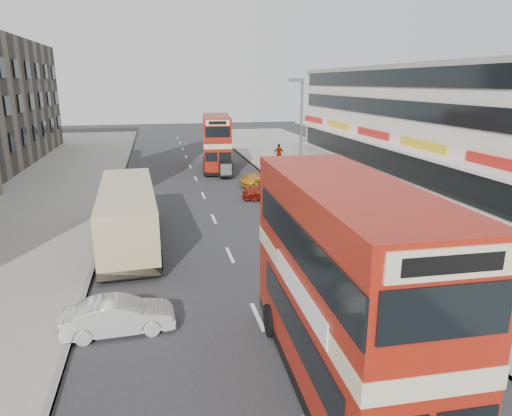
{
  "coord_description": "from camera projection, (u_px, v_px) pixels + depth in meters",
  "views": [
    {
      "loc": [
        -3.1,
        -11.9,
        7.88
      ],
      "look_at": [
        0.5,
        4.55,
        3.21
      ],
      "focal_mm": 31.97,
      "sensor_mm": 36.0,
      "label": 1
    }
  ],
  "objects": [
    {
      "name": "kerb_right",
      "position": [
        285.0,
        190.0,
        34.01
      ],
      "size": [
        0.2,
        90.0,
        0.16
      ],
      "primitive_type": "cube",
      "color": "gray",
      "rests_on": "ground"
    },
    {
      "name": "kerb_left",
      "position": [
        115.0,
        199.0,
        31.49
      ],
      "size": [
        0.2,
        90.0,
        0.16
      ],
      "primitive_type": "cube",
      "color": "gray",
      "rests_on": "ground"
    },
    {
      "name": "pedestrian_near",
      "position": [
        345.0,
        200.0,
        27.43
      ],
      "size": [
        0.77,
        0.67,
        1.75
      ],
      "primitive_type": "imported",
      "rotation": [
        0.0,
        0.0,
        3.58
      ],
      "color": "gray",
      "rests_on": "pavement_right"
    },
    {
      "name": "ground",
      "position": [
        272.0,
        349.0,
        13.94
      ],
      "size": [
        160.0,
        160.0,
        0.0
      ],
      "primitive_type": "plane",
      "color": "#28282B",
      "rests_on": "ground"
    },
    {
      "name": "bus_second",
      "position": [
        217.0,
        142.0,
        41.73
      ],
      "size": [
        3.15,
        8.9,
        4.8
      ],
      "rotation": [
        0.0,
        0.0,
        3.04
      ],
      "color": "black",
      "rests_on": "ground"
    },
    {
      "name": "commercial_row",
      "position": [
        441.0,
        122.0,
        37.51
      ],
      "size": [
        9.9,
        46.2,
        9.3
      ],
      "color": "beige",
      "rests_on": "ground"
    },
    {
      "name": "car_left_front",
      "position": [
        119.0,
        316.0,
        14.72
      ],
      "size": [
        3.59,
        1.39,
        1.16
      ],
      "primitive_type": "imported",
      "rotation": [
        0.0,
        0.0,
        1.62
      ],
      "color": "silver",
      "rests_on": "ground"
    },
    {
      "name": "coach",
      "position": [
        128.0,
        213.0,
        22.66
      ],
      "size": [
        3.07,
        10.26,
        2.69
      ],
      "rotation": [
        0.0,
        0.0,
        0.05
      ],
      "color": "black",
      "rests_on": "ground"
    },
    {
      "name": "bus_main",
      "position": [
        345.0,
        288.0,
        11.59
      ],
      "size": [
        2.92,
        9.83,
        5.38
      ],
      "rotation": [
        0.0,
        0.0,
        3.11
      ],
      "color": "black",
      "rests_on": "ground"
    },
    {
      "name": "road_surface",
      "position": [
        203.0,
        195.0,
        32.77
      ],
      "size": [
        12.0,
        90.0,
        0.01
      ],
      "primitive_type": "cube",
      "color": "#28282B",
      "rests_on": "ground"
    },
    {
      "name": "pavement_left",
      "position": [
        23.0,
        204.0,
        30.27
      ],
      "size": [
        12.0,
        90.0,
        0.15
      ],
      "primitive_type": "cube",
      "color": "gray",
      "rests_on": "ground"
    },
    {
      "name": "car_right_b",
      "position": [
        269.0,
        178.0,
        35.57
      ],
      "size": [
        4.95,
        2.7,
        1.32
      ],
      "primitive_type": "imported",
      "rotation": [
        0.0,
        0.0,
        -1.46
      ],
      "color": "orange",
      "rests_on": "ground"
    },
    {
      "name": "cyclist",
      "position": [
        273.0,
        186.0,
        32.7
      ],
      "size": [
        0.92,
        1.98,
        2.09
      ],
      "rotation": [
        0.0,
        0.0,
        -0.14
      ],
      "color": "gray",
      "rests_on": "ground"
    },
    {
      "name": "car_right_a",
      "position": [
        274.0,
        190.0,
        31.69
      ],
      "size": [
        4.62,
        2.36,
        1.28
      ],
      "primitive_type": "imported",
      "rotation": [
        0.0,
        0.0,
        -1.7
      ],
      "color": "maroon",
      "rests_on": "ground"
    },
    {
      "name": "pavement_right",
      "position": [
        358.0,
        187.0,
        35.23
      ],
      "size": [
        12.0,
        90.0,
        0.15
      ],
      "primitive_type": "cube",
      "color": "gray",
      "rests_on": "ground"
    },
    {
      "name": "street_lamp",
      "position": [
        300.0,
        129.0,
        30.95
      ],
      "size": [
        1.0,
        0.2,
        8.12
      ],
      "color": "slate",
      "rests_on": "ground"
    },
    {
      "name": "pedestrian_far",
      "position": [
        279.0,
        154.0,
        44.48
      ],
      "size": [
        1.13,
        0.48,
        1.92
      ],
      "primitive_type": "imported",
      "rotation": [
        0.0,
        0.0,
        -0.01
      ],
      "color": "gray",
      "rests_on": "pavement_right"
    }
  ]
}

